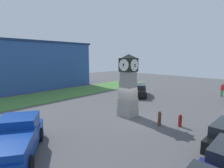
{
  "coord_description": "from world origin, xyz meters",
  "views": [
    {
      "loc": [
        -11.22,
        -8.55,
        5.07
      ],
      "look_at": [
        0.12,
        2.19,
        2.62
      ],
      "focal_mm": 28.0,
      "sensor_mm": 36.0,
      "label": 1
    }
  ],
  "objects_px": {
    "pickup_truck": "(15,139)",
    "pedestrian_near_bench": "(222,89)",
    "car_silver_hatch": "(139,90)",
    "clock_tower": "(128,87)",
    "bollard_near_tower": "(180,120)",
    "bollard_mid_row": "(160,118)"
  },
  "relations": [
    {
      "from": "clock_tower",
      "to": "pickup_truck",
      "type": "relative_size",
      "value": 0.98
    },
    {
      "from": "pedestrian_near_bench",
      "to": "pickup_truck",
      "type": "bearing_deg",
      "value": 169.06
    },
    {
      "from": "bollard_near_tower",
      "to": "car_silver_hatch",
      "type": "relative_size",
      "value": 0.2
    },
    {
      "from": "bollard_near_tower",
      "to": "bollard_mid_row",
      "type": "height_order",
      "value": "bollard_mid_row"
    },
    {
      "from": "car_silver_hatch",
      "to": "pedestrian_near_bench",
      "type": "xyz_separation_m",
      "value": [
        6.77,
        -8.07,
        0.22
      ]
    },
    {
      "from": "clock_tower",
      "to": "bollard_near_tower",
      "type": "bearing_deg",
      "value": -80.17
    },
    {
      "from": "car_silver_hatch",
      "to": "pickup_truck",
      "type": "height_order",
      "value": "pickup_truck"
    },
    {
      "from": "pickup_truck",
      "to": "pedestrian_near_bench",
      "type": "bearing_deg",
      "value": -10.94
    },
    {
      "from": "bollard_mid_row",
      "to": "car_silver_hatch",
      "type": "distance_m",
      "value": 10.16
    },
    {
      "from": "car_silver_hatch",
      "to": "bollard_mid_row",
      "type": "bearing_deg",
      "value": -136.73
    },
    {
      "from": "bollard_mid_row",
      "to": "clock_tower",
      "type": "bearing_deg",
      "value": 87.85
    },
    {
      "from": "bollard_near_tower",
      "to": "car_silver_hatch",
      "type": "xyz_separation_m",
      "value": [
        6.54,
        8.15,
        0.29
      ]
    },
    {
      "from": "bollard_mid_row",
      "to": "pickup_truck",
      "type": "xyz_separation_m",
      "value": [
        -8.78,
        3.32,
        0.38
      ]
    },
    {
      "from": "clock_tower",
      "to": "bollard_near_tower",
      "type": "height_order",
      "value": "clock_tower"
    },
    {
      "from": "pickup_truck",
      "to": "bollard_near_tower",
      "type": "bearing_deg",
      "value": -25.08
    },
    {
      "from": "clock_tower",
      "to": "bollard_near_tower",
      "type": "xyz_separation_m",
      "value": [
        0.74,
        -4.26,
        -2.06
      ]
    },
    {
      "from": "clock_tower",
      "to": "pedestrian_near_bench",
      "type": "relative_size",
      "value": 3.11
    },
    {
      "from": "pickup_truck",
      "to": "pedestrian_near_bench",
      "type": "distance_m",
      "value": 23.37
    },
    {
      "from": "car_silver_hatch",
      "to": "pickup_truck",
      "type": "xyz_separation_m",
      "value": [
        -16.17,
        -3.64,
        0.17
      ]
    },
    {
      "from": "clock_tower",
      "to": "pickup_truck",
      "type": "xyz_separation_m",
      "value": [
        -8.89,
        0.25,
        -1.6
      ]
    },
    {
      "from": "car_silver_hatch",
      "to": "pedestrian_near_bench",
      "type": "relative_size",
      "value": 2.79
    },
    {
      "from": "pedestrian_near_bench",
      "to": "clock_tower",
      "type": "bearing_deg",
      "value": 163.4
    }
  ]
}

